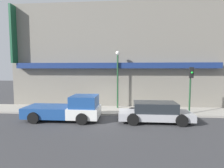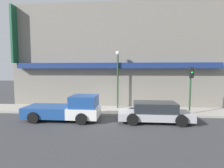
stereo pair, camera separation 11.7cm
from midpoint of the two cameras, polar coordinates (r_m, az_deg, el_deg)
The scene contains 8 objects.
ground_plane at distance 13.62m, azimuth 0.02°, elevation -10.31°, with size 80.00×80.00×0.00m, color #38383A.
sidewalk at distance 15.01m, azimuth 0.47°, elevation -8.60°, with size 36.00×2.91×0.15m.
building at distance 17.58m, azimuth 1.12°, elevation 8.91°, with size 19.80×3.80×9.64m.
pickup_truck at distance 12.75m, azimuth -14.42°, elevation -7.93°, with size 5.19×2.24×1.74m.
parked_car at distance 12.25m, azimuth 13.55°, elevation -8.89°, with size 4.84×1.98×1.35m.
fire_hydrant at distance 13.98m, azimuth 10.91°, elevation -8.12°, with size 0.17×0.17×0.60m.
street_lamp at distance 15.32m, azimuth 1.64°, elevation 3.91°, with size 0.36×0.36×5.00m.
traffic_light at distance 14.38m, azimuth 24.10°, elevation 0.61°, with size 0.28×0.42×3.56m.
Camera 1 is at (0.98, -13.11, 3.54)m, focal length 28.00 mm.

